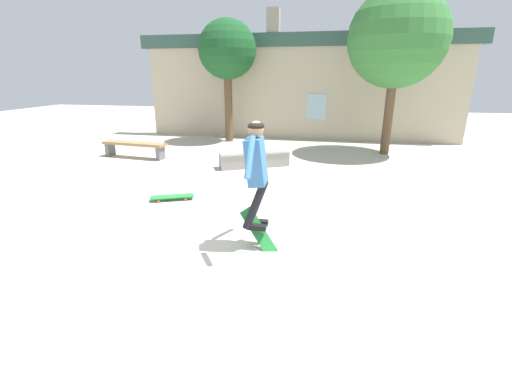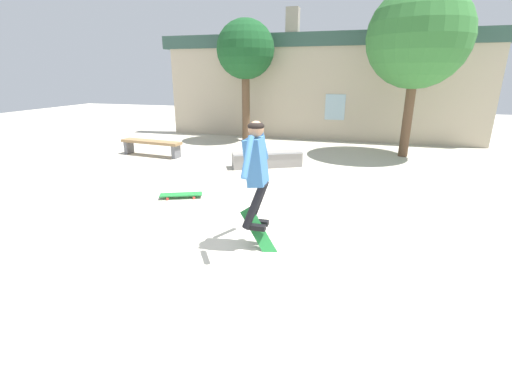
% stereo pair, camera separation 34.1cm
% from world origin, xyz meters
% --- Properties ---
extents(ground_plane, '(40.00, 40.00, 0.00)m').
position_xyz_m(ground_plane, '(0.00, 0.00, 0.00)').
color(ground_plane, beige).
extents(building_backdrop, '(12.11, 0.52, 4.57)m').
position_xyz_m(building_backdrop, '(-0.01, 8.82, 1.97)').
color(building_backdrop, '#B7A88E').
rests_on(building_backdrop, ground_plane).
extents(tree_right, '(2.76, 2.76, 4.70)m').
position_xyz_m(tree_right, '(2.88, 6.67, 3.30)').
color(tree_right, brown).
rests_on(tree_right, ground_plane).
extents(tree_left, '(1.99, 1.99, 4.16)m').
position_xyz_m(tree_left, '(-2.41, 7.76, 3.12)').
color(tree_left, brown).
rests_on(tree_left, ground_plane).
extents(park_bench, '(2.00, 0.57, 0.46)m').
position_xyz_m(park_bench, '(-4.42, 4.66, 0.34)').
color(park_bench, '#99754C').
rests_on(park_bench, ground_plane).
extents(skate_ledge, '(1.84, 1.21, 0.40)m').
position_xyz_m(skate_ledge, '(-0.75, 4.34, 0.20)').
color(skate_ledge, gray).
rests_on(skate_ledge, ground_plane).
extents(skater, '(0.34, 1.15, 1.50)m').
position_xyz_m(skater, '(0.16, 0.04, 1.19)').
color(skater, teal).
extents(skateboard_flipping, '(0.67, 0.37, 0.74)m').
position_xyz_m(skateboard_flipping, '(0.25, -0.01, 0.19)').
color(skateboard_flipping, '#237F38').
extents(skateboard_resting, '(0.85, 0.52, 0.08)m').
position_xyz_m(skateboard_resting, '(-1.82, 1.55, 0.07)').
color(skateboard_resting, '#237F38').
rests_on(skateboard_resting, ground_plane).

